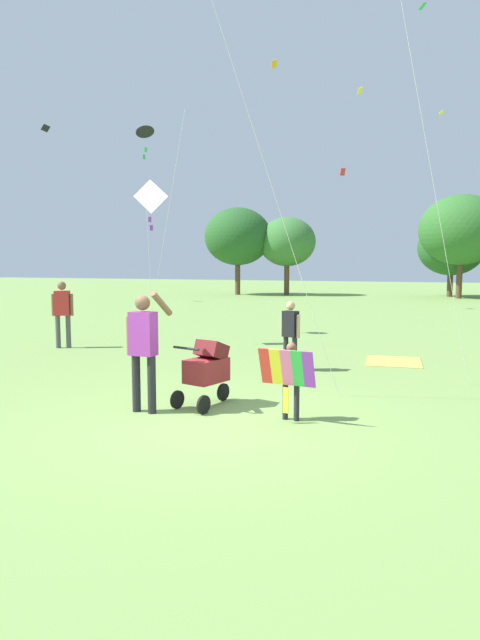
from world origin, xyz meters
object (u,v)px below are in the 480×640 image
(person_adult_flyer, at_px, (143,342))
(kite_green_novelty, at_px, (151,201))
(person_sitting_far, at_px, (62,309))
(kite_orange_delta, at_px, (146,135))
(child_with_butterfly_kite, at_px, (290,373))
(person_red_shirt, at_px, (290,330))
(picnic_blanket, at_px, (394,362))
(stroller, at_px, (207,367))

(person_adult_flyer, distance_m, kite_green_novelty, 7.28)
(kite_green_novelty, distance_m, person_sitting_far, 3.63)
(kite_green_novelty, bearing_deg, kite_orange_delta, 122.61)
(child_with_butterfly_kite, height_order, kite_orange_delta, kite_orange_delta)
(kite_green_novelty, bearing_deg, person_red_shirt, -25.41)
(child_with_butterfly_kite, distance_m, kite_orange_delta, 11.27)
(person_sitting_far, distance_m, picnic_blanket, 8.36)
(person_red_shirt, distance_m, picnic_blanket, 2.75)
(kite_green_novelty, distance_m, picnic_blanket, 7.36)
(person_red_shirt, bearing_deg, child_with_butterfly_kite, -74.61)
(child_with_butterfly_kite, xyz_separation_m, stroller, (-1.41, 0.34, -0.07))
(person_adult_flyer, height_order, person_red_shirt, person_adult_flyer)
(kite_orange_delta, height_order, person_sitting_far, kite_orange_delta)
(stroller, relative_size, person_sitting_far, 0.65)
(person_red_shirt, relative_size, picnic_blanket, 1.02)
(person_adult_flyer, xyz_separation_m, stroller, (0.72, 0.66, -0.44))
(stroller, relative_size, kite_green_novelty, 0.25)
(child_with_butterfly_kite, bearing_deg, person_adult_flyer, -171.43)
(child_with_butterfly_kite, height_order, person_adult_flyer, person_adult_flyer)
(kite_orange_delta, relative_size, kite_green_novelty, 1.42)
(child_with_butterfly_kite, relative_size, picnic_blanket, 0.79)
(person_sitting_far, bearing_deg, picnic_blanket, 6.21)
(stroller, xyz_separation_m, picnic_blanket, (2.36, 4.97, -0.60))
(person_red_shirt, bearing_deg, kite_orange_delta, 144.63)
(child_with_butterfly_kite, xyz_separation_m, picnic_blanket, (0.94, 5.31, -0.66))
(kite_orange_delta, xyz_separation_m, person_sitting_far, (-0.77, -3.07, -4.96))
(stroller, distance_m, picnic_blanket, 5.53)
(stroller, xyz_separation_m, person_sitting_far, (-5.90, 4.07, 0.41))
(person_adult_flyer, bearing_deg, kite_green_novelty, 118.42)
(kite_orange_delta, height_order, kite_green_novelty, kite_orange_delta)
(person_red_shirt, bearing_deg, kite_green_novelty, 154.59)
(child_with_butterfly_kite, xyz_separation_m, person_sitting_far, (-7.31, 4.41, 0.35))
(kite_orange_delta, bearing_deg, person_sitting_far, -104.03)
(stroller, height_order, kite_green_novelty, kite_green_novelty)
(kite_orange_delta, bearing_deg, person_adult_flyer, -60.54)
(stroller, bearing_deg, child_with_butterfly_kite, -13.53)
(person_adult_flyer, distance_m, kite_orange_delta, 10.23)
(person_adult_flyer, xyz_separation_m, kite_orange_delta, (-4.41, 7.80, 4.93))
(person_adult_flyer, xyz_separation_m, person_red_shirt, (1.17, 3.84, -0.20))
(kite_orange_delta, bearing_deg, picnic_blanket, -16.18)
(stroller, distance_m, kite_orange_delta, 10.30)
(kite_green_novelty, relative_size, person_red_shirt, 3.08)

